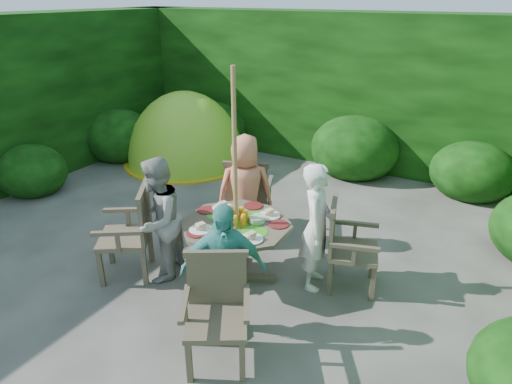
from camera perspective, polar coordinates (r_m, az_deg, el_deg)
The scene contains 13 objects.
ground at distance 5.35m, azimuth -6.16°, elevation -7.71°, with size 60.00×60.00×0.00m, color #403E39.
hedge_enclosure at distance 5.90m, azimuth 0.93°, elevation 8.69°, with size 9.00×9.00×2.50m.
patio_table at distance 4.62m, azimuth -2.43°, elevation -5.04°, with size 1.51×1.51×0.80m.
parasol_pole at distance 4.38m, azimuth -2.61°, elevation 1.17°, with size 0.04×0.04×2.20m, color olive.
garden_chair_right at distance 4.66m, azimuth 11.19°, elevation -6.42°, with size 0.61×0.65×0.89m.
garden_chair_left at distance 4.91m, azimuth -15.27°, elevation -4.75°, with size 0.73×0.75×0.95m.
garden_chair_back at distance 5.62m, azimuth -1.00°, elevation -0.26°, with size 0.70×0.66×0.93m.
garden_chair_front at distance 3.76m, azimuth -4.94°, elevation -14.33°, with size 0.69×0.67×0.88m.
child_right at distance 4.54m, azimuth 7.59°, elevation -4.35°, with size 0.48×0.32×1.32m, color white.
child_left at distance 4.74m, azimuth -12.15°, elevation -3.44°, with size 0.64×0.50×1.32m, color gray.
child_back at distance 5.28m, azimuth -1.33°, elevation 0.14°, with size 0.65×0.42×1.33m, color #D87759.
child_front at distance 3.91m, azimuth -4.10°, elevation -9.84°, with size 0.73×0.30×1.25m, color teal.
dome_tent at distance 8.26m, azimuth -8.67°, elevation 3.78°, with size 2.26×2.26×2.49m.
Camera 1 is at (2.76, -3.65, 2.78)m, focal length 32.00 mm.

